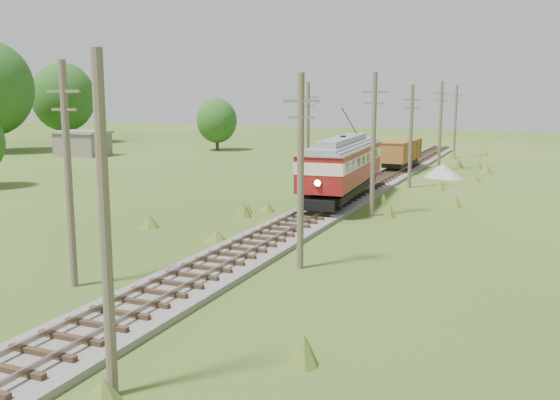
% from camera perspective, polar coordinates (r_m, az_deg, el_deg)
% --- Properties ---
extents(railbed_main, '(3.60, 96.00, 0.57)m').
position_cam_1_polar(railbed_main, '(43.83, 5.31, -0.19)').
color(railbed_main, '#605B54').
rests_on(railbed_main, ground).
extents(streetcar, '(4.12, 13.70, 6.21)m').
position_cam_1_polar(streetcar, '(44.38, 5.75, 3.37)').
color(streetcar, black).
rests_on(streetcar, ground).
extents(gondola, '(2.88, 7.79, 2.55)m').
position_cam_1_polar(gondola, '(63.43, 10.99, 4.34)').
color(gondola, black).
rests_on(gondola, ground).
extents(gravel_pile, '(3.58, 3.79, 1.30)m').
position_cam_1_polar(gravel_pile, '(59.73, 14.74, 2.58)').
color(gravel_pile, gray).
rests_on(gravel_pile, ground).
extents(utility_pole_r_1, '(0.30, 0.30, 8.80)m').
position_cam_1_polar(utility_pole_r_1, '(16.01, -15.69, -2.62)').
color(utility_pole_r_1, brown).
rests_on(utility_pole_r_1, ground).
extents(utility_pole_r_2, '(1.60, 0.30, 8.60)m').
position_cam_1_polar(utility_pole_r_2, '(27.17, 1.89, 2.76)').
color(utility_pole_r_2, brown).
rests_on(utility_pole_r_2, ground).
extents(utility_pole_r_3, '(1.60, 0.30, 9.00)m').
position_cam_1_polar(utility_pole_r_3, '(39.54, 8.53, 5.14)').
color(utility_pole_r_3, brown).
rests_on(utility_pole_r_3, ground).
extents(utility_pole_r_4, '(1.60, 0.30, 8.40)m').
position_cam_1_polar(utility_pole_r_4, '(52.26, 11.87, 5.81)').
color(utility_pole_r_4, brown).
rests_on(utility_pole_r_4, ground).
extents(utility_pole_r_5, '(1.60, 0.30, 8.90)m').
position_cam_1_polar(utility_pole_r_5, '(64.97, 14.45, 6.67)').
color(utility_pole_r_5, brown).
rests_on(utility_pole_r_5, ground).
extents(utility_pole_r_6, '(1.60, 0.30, 8.70)m').
position_cam_1_polar(utility_pole_r_6, '(77.87, 15.73, 7.00)').
color(utility_pole_r_6, brown).
rests_on(utility_pole_r_6, ground).
extents(utility_pole_l_a, '(1.60, 0.30, 9.00)m').
position_cam_1_polar(utility_pole_l_a, '(25.91, -18.80, 2.35)').
color(utility_pole_l_a, brown).
rests_on(utility_pole_l_a, ground).
extents(utility_pole_l_b, '(1.60, 0.30, 8.60)m').
position_cam_1_polar(utility_pole_l_b, '(50.42, 2.55, 5.98)').
color(utility_pole_l_b, brown).
rests_on(utility_pole_l_b, ground).
extents(tree_left_5, '(9.66, 9.66, 12.44)m').
position_cam_1_polar(tree_left_5, '(103.49, -19.19, 8.89)').
color(tree_left_5, '#38281C').
rests_on(tree_left_5, ground).
extents(tree_mid_a, '(5.46, 5.46, 7.03)m').
position_cam_1_polar(tree_mid_a, '(85.69, -5.79, 7.22)').
color(tree_mid_a, '#38281C').
rests_on(tree_mid_a, ground).
extents(shed, '(6.40, 4.40, 3.10)m').
position_cam_1_polar(shed, '(81.89, -17.61, 4.99)').
color(shed, slate).
rests_on(shed, ground).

